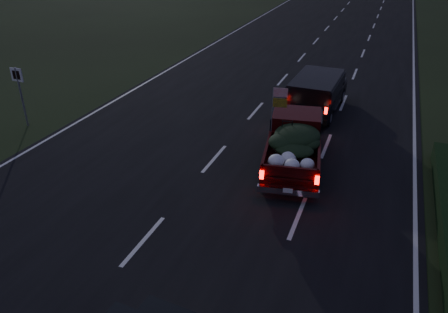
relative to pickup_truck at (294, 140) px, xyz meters
The scene contains 5 objects.
ground 6.33m from the pickup_truck, 115.73° to the right, with size 120.00×120.00×0.00m, color black.
road_asphalt 6.33m from the pickup_truck, 115.73° to the right, with size 14.00×120.00×0.02m, color black.
route_sign 11.26m from the pickup_truck, behind, with size 0.55×0.08×2.50m.
pickup_truck is the anchor object (origin of this frame).
lead_suv 5.27m from the pickup_truck, 92.25° to the left, with size 2.13×4.74×1.34m.
Camera 1 is at (5.30, -7.85, 7.36)m, focal length 35.00 mm.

